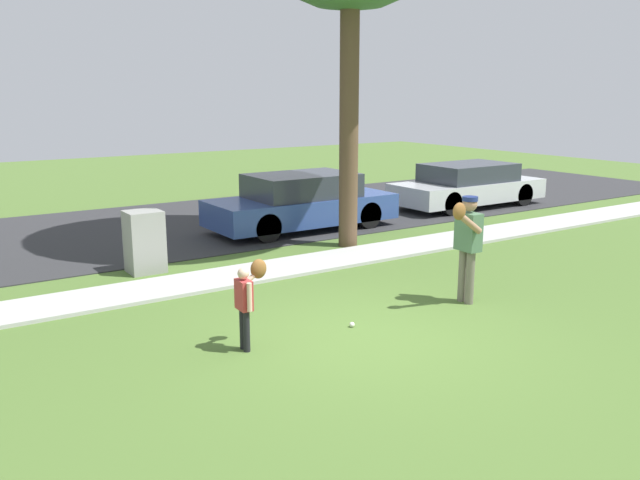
% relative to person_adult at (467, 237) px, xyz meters
% --- Properties ---
extents(ground_plane, '(48.00, 48.00, 0.00)m').
position_rel_person_adult_xyz_m(ground_plane, '(-2.14, 3.19, -1.05)').
color(ground_plane, '#4C6B2D').
extents(sidewalk_strip, '(36.00, 1.20, 0.06)m').
position_rel_person_adult_xyz_m(sidewalk_strip, '(-2.14, 3.29, -1.02)').
color(sidewalk_strip, '#B2B2AD').
rests_on(sidewalk_strip, ground).
extents(road_surface, '(36.00, 6.80, 0.02)m').
position_rel_person_adult_xyz_m(road_surface, '(-2.14, 8.29, -1.04)').
color(road_surface, '#2D2D30').
rests_on(road_surface, ground).
extents(person_adult, '(0.69, 0.61, 1.68)m').
position_rel_person_adult_xyz_m(person_adult, '(0.00, 0.00, 0.00)').
color(person_adult, '#6B6656').
rests_on(person_adult, ground).
extents(person_child, '(0.49, 0.42, 1.13)m').
position_rel_person_adult_xyz_m(person_child, '(-3.69, 0.19, -0.33)').
color(person_child, black).
rests_on(person_child, ground).
extents(baseball, '(0.07, 0.07, 0.07)m').
position_rel_person_adult_xyz_m(baseball, '(-2.11, 0.08, -1.01)').
color(baseball, white).
rests_on(baseball, ground).
extents(utility_cabinet, '(0.63, 0.58, 1.14)m').
position_rel_person_adult_xyz_m(utility_cabinet, '(-3.53, 4.55, -0.48)').
color(utility_cabinet, gray).
rests_on(utility_cabinet, ground).
extents(parked_wagon_blue, '(4.50, 1.80, 1.33)m').
position_rel_person_adult_xyz_m(parked_wagon_blue, '(0.88, 6.20, -0.39)').
color(parked_wagon_blue, '#2D478C').
rests_on(parked_wagon_blue, road_surface).
extents(parked_sedan_silver, '(4.60, 1.80, 1.23)m').
position_rel_person_adult_xyz_m(parked_sedan_silver, '(6.55, 6.31, -0.43)').
color(parked_sedan_silver, silver).
rests_on(parked_sedan_silver, road_surface).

